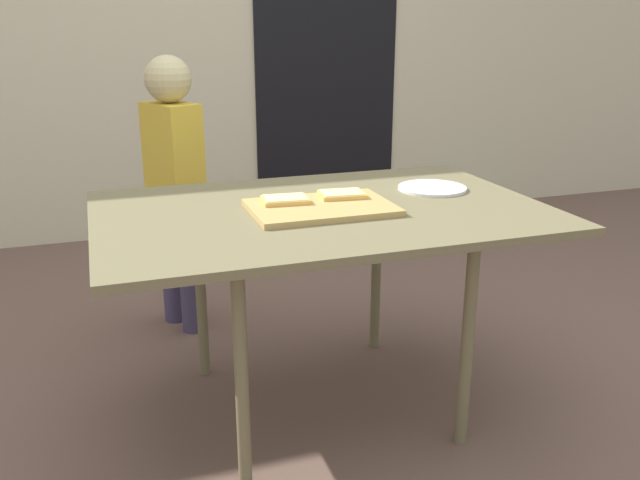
{
  "coord_description": "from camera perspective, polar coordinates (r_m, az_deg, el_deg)",
  "views": [
    {
      "loc": [
        -0.64,
        -1.87,
        1.23
      ],
      "look_at": [
        -0.01,
        0.0,
        0.58
      ],
      "focal_mm": 37.71,
      "sensor_mm": 36.0,
      "label": 1
    }
  ],
  "objects": [
    {
      "name": "dining_table",
      "position": [
        2.07,
        0.14,
        1.44
      ],
      "size": [
        1.36,
        0.9,
        0.69
      ],
      "color": "brown",
      "rests_on": "ground"
    },
    {
      "name": "plate_white_right",
      "position": [
        2.31,
        9.5,
        4.37
      ],
      "size": [
        0.23,
        0.23,
        0.01
      ],
      "primitive_type": "cylinder",
      "color": "white",
      "rests_on": "dining_table"
    },
    {
      "name": "pizza_slice_far_right",
      "position": [
        2.12,
        1.88,
        3.91
      ],
      "size": [
        0.15,
        0.12,
        0.02
      ],
      "color": "#E8B053",
      "rests_on": "cutting_board"
    },
    {
      "name": "house_door",
      "position": [
        4.24,
        0.57,
        14.99
      ],
      "size": [
        0.9,
        0.02,
        2.0
      ],
      "primitive_type": "cube",
      "color": "black",
      "rests_on": "ground"
    },
    {
      "name": "pizza_slice_far_left",
      "position": [
        2.05,
        -2.96,
        3.45
      ],
      "size": [
        0.15,
        0.12,
        0.02
      ],
      "color": "#E8B053",
      "rests_on": "cutting_board"
    },
    {
      "name": "child_left",
      "position": [
        2.73,
        -12.24,
        5.39
      ],
      "size": [
        0.23,
        0.28,
        1.11
      ],
      "color": "#403753",
      "rests_on": "ground"
    },
    {
      "name": "cutting_board",
      "position": [
        2.02,
        0.09,
        2.78
      ],
      "size": [
        0.43,
        0.29,
        0.02
      ],
      "primitive_type": "cube",
      "color": "tan",
      "rests_on": "dining_table"
    },
    {
      "name": "ground_plane",
      "position": [
        2.33,
        0.13,
        -13.73
      ],
      "size": [
        16.0,
        16.0,
        0.0
      ],
      "primitive_type": "plane",
      "color": "brown"
    },
    {
      "name": "garden_hose_coil",
      "position": [
        4.44,
        15.63,
        1.6
      ],
      "size": [
        0.32,
        0.32,
        0.04
      ],
      "primitive_type": "cylinder",
      "color": "#238C54",
      "rests_on": "ground"
    }
  ]
}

